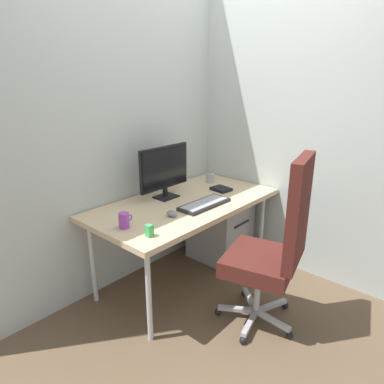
% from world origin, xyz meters
% --- Properties ---
extents(ground_plane, '(8.00, 8.00, 0.00)m').
position_xyz_m(ground_plane, '(0.00, 0.00, 0.00)').
color(ground_plane, brown).
extents(wall_back, '(3.27, 0.04, 2.80)m').
position_xyz_m(wall_back, '(0.00, 0.44, 1.40)').
color(wall_back, '#B7C1BC').
rests_on(wall_back, ground_plane).
extents(wall_side_right, '(0.04, 2.51, 2.80)m').
position_xyz_m(wall_side_right, '(0.82, -0.24, 1.40)').
color(wall_side_right, '#B7C1BC').
rests_on(wall_side_right, ground_plane).
extents(desk, '(1.58, 0.83, 0.72)m').
position_xyz_m(desk, '(0.00, 0.00, 0.68)').
color(desk, '#D1B78C').
rests_on(desk, ground_plane).
extents(office_chair, '(0.58, 0.58, 1.23)m').
position_xyz_m(office_chair, '(-0.03, -0.84, 0.63)').
color(office_chair, black).
rests_on(office_chair, ground_plane).
extents(filing_cabinet, '(0.45, 0.50, 0.59)m').
position_xyz_m(filing_cabinet, '(0.52, 0.03, 0.29)').
color(filing_cabinet, '#9EA0A5').
rests_on(filing_cabinet, ground_plane).
extents(monitor, '(0.51, 0.15, 0.43)m').
position_xyz_m(monitor, '(-0.04, 0.19, 0.96)').
color(monitor, black).
rests_on(monitor, desk).
extents(keyboard, '(0.46, 0.18, 0.03)m').
position_xyz_m(keyboard, '(0.02, -0.18, 0.73)').
color(keyboard, black).
rests_on(keyboard, desk).
extents(mouse, '(0.07, 0.09, 0.04)m').
position_xyz_m(mouse, '(-0.30, -0.14, 0.74)').
color(mouse, slate).
rests_on(mouse, desk).
extents(pen_holder, '(0.08, 0.08, 0.17)m').
position_xyz_m(pen_holder, '(0.54, 0.17, 0.77)').
color(pen_holder, '#9EA0A5').
rests_on(pen_holder, desk).
extents(notebook, '(0.15, 0.18, 0.02)m').
position_xyz_m(notebook, '(0.42, -0.05, 0.73)').
color(notebook, black).
rests_on(notebook, desk).
extents(coffee_mug, '(0.11, 0.07, 0.11)m').
position_xyz_m(coffee_mug, '(-0.65, -0.05, 0.77)').
color(coffee_mug, purple).
rests_on(coffee_mug, desk).
extents(desk_clamp_accessory, '(0.04, 0.04, 0.08)m').
position_xyz_m(desk_clamp_accessory, '(-0.63, -0.27, 0.76)').
color(desk_clamp_accessory, '#3FAD59').
rests_on(desk_clamp_accessory, desk).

